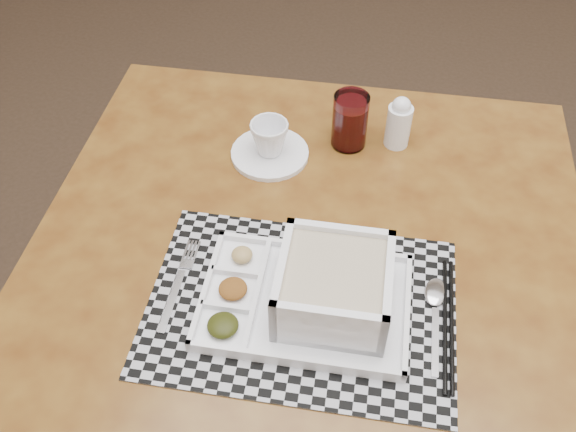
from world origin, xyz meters
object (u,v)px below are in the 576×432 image
object	(u,v)px
serving_tray	(323,292)
creamer_bottle	(399,122)
dining_table	(307,274)
cup	(269,138)
juice_glass	(350,122)

from	to	relation	value
serving_tray	creamer_bottle	distance (m)	0.42
dining_table	cup	size ratio (longest dim) A/B	14.49
creamer_bottle	dining_table	bearing A→B (deg)	-106.66
juice_glass	cup	bearing A→B (deg)	-149.85
juice_glass	creamer_bottle	bearing A→B (deg)	16.56
serving_tray	creamer_bottle	bearing A→B (deg)	84.66
creamer_bottle	serving_tray	bearing A→B (deg)	-95.34
dining_table	creamer_bottle	bearing A→B (deg)	73.34
dining_table	juice_glass	size ratio (longest dim) A/B	9.46
serving_tray	cup	bearing A→B (deg)	120.91
serving_tray	creamer_bottle	world-z (taller)	creamer_bottle
serving_tray	cup	size ratio (longest dim) A/B	4.74
dining_table	juice_glass	distance (m)	0.31
juice_glass	creamer_bottle	xyz separation A→B (m)	(0.09, 0.03, 0.00)
serving_tray	cup	xyz separation A→B (m)	(-0.19, 0.31, 0.00)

